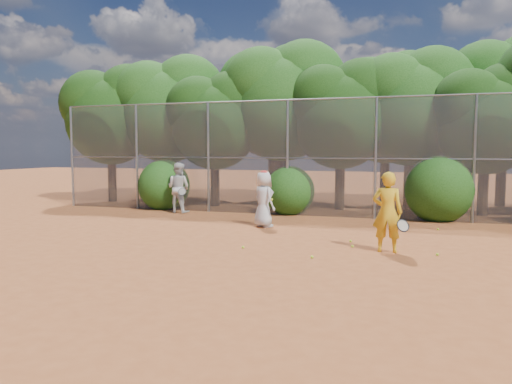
% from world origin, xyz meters
% --- Properties ---
extents(ground, '(80.00, 80.00, 0.00)m').
position_xyz_m(ground, '(0.00, 0.00, 0.00)').
color(ground, brown).
rests_on(ground, ground).
extents(fence_back, '(20.05, 0.09, 4.03)m').
position_xyz_m(fence_back, '(-0.12, 6.00, 2.05)').
color(fence_back, gray).
rests_on(fence_back, ground).
extents(tree_0, '(4.38, 3.81, 6.00)m').
position_xyz_m(tree_0, '(-9.44, 8.04, 3.93)').
color(tree_0, black).
rests_on(tree_0, ground).
extents(tree_1, '(4.64, 4.03, 6.35)m').
position_xyz_m(tree_1, '(-6.94, 8.54, 4.16)').
color(tree_1, black).
rests_on(tree_1, ground).
extents(tree_2, '(3.99, 3.47, 5.47)m').
position_xyz_m(tree_2, '(-4.45, 7.83, 3.58)').
color(tree_2, black).
rests_on(tree_2, ground).
extents(tree_3, '(4.89, 4.26, 6.70)m').
position_xyz_m(tree_3, '(-1.94, 8.84, 4.40)').
color(tree_3, black).
rests_on(tree_3, ground).
extents(tree_4, '(4.19, 3.64, 5.73)m').
position_xyz_m(tree_4, '(0.55, 8.24, 3.76)').
color(tree_4, black).
rests_on(tree_4, ground).
extents(tree_5, '(4.51, 3.92, 6.17)m').
position_xyz_m(tree_5, '(3.06, 9.04, 4.05)').
color(tree_5, black).
rests_on(tree_5, ground).
extents(tree_6, '(3.86, 3.36, 5.29)m').
position_xyz_m(tree_6, '(5.55, 8.03, 3.47)').
color(tree_6, black).
rests_on(tree_6, ground).
extents(tree_9, '(4.83, 4.20, 6.62)m').
position_xyz_m(tree_9, '(-7.94, 10.84, 4.34)').
color(tree_9, black).
rests_on(tree_9, ground).
extents(tree_10, '(5.15, 4.48, 7.06)m').
position_xyz_m(tree_10, '(-2.93, 11.05, 4.63)').
color(tree_10, black).
rests_on(tree_10, ground).
extents(tree_11, '(4.64, 4.03, 6.35)m').
position_xyz_m(tree_11, '(2.06, 10.64, 4.16)').
color(tree_11, black).
rests_on(tree_11, ground).
extents(tree_12, '(5.02, 4.37, 6.88)m').
position_xyz_m(tree_12, '(6.56, 11.24, 4.51)').
color(tree_12, black).
rests_on(tree_12, ground).
extents(bush_0, '(2.00, 2.00, 2.00)m').
position_xyz_m(bush_0, '(-6.00, 6.30, 1.00)').
color(bush_0, '#194511').
rests_on(bush_0, ground).
extents(bush_1, '(1.80, 1.80, 1.80)m').
position_xyz_m(bush_1, '(-1.00, 6.30, 0.90)').
color(bush_1, '#194511').
rests_on(bush_1, ground).
extents(bush_2, '(2.20, 2.20, 2.20)m').
position_xyz_m(bush_2, '(4.00, 6.30, 1.10)').
color(bush_2, '#194511').
rests_on(bush_2, ground).
extents(player_yellow, '(0.85, 0.57, 1.82)m').
position_xyz_m(player_yellow, '(2.73, 0.59, 0.91)').
color(player_yellow, gold).
rests_on(player_yellow, ground).
extents(player_teen, '(0.96, 0.92, 1.68)m').
position_xyz_m(player_teen, '(-0.98, 3.17, 0.84)').
color(player_teen, silver).
rests_on(player_teen, ground).
extents(player_white, '(0.96, 0.79, 1.82)m').
position_xyz_m(player_white, '(-4.93, 5.40, 0.91)').
color(player_white, silver).
rests_on(player_white, ground).
extents(ball_0, '(0.07, 0.07, 0.07)m').
position_xyz_m(ball_0, '(1.94, 0.84, 0.03)').
color(ball_0, '#B3D727').
rests_on(ball_0, ground).
extents(ball_1, '(0.07, 0.07, 0.07)m').
position_xyz_m(ball_1, '(1.81, 1.50, 0.03)').
color(ball_1, '#B3D727').
rests_on(ball_1, ground).
extents(ball_2, '(0.07, 0.07, 0.07)m').
position_xyz_m(ball_2, '(1.27, -0.60, 0.03)').
color(ball_2, '#B3D727').
rests_on(ball_2, ground).
extents(ball_3, '(0.07, 0.07, 0.07)m').
position_xyz_m(ball_3, '(3.81, 0.51, 0.03)').
color(ball_3, '#B3D727').
rests_on(ball_3, ground).
extents(ball_4, '(0.07, 0.07, 0.07)m').
position_xyz_m(ball_4, '(-0.47, -0.07, 0.03)').
color(ball_4, '#B3D727').
rests_on(ball_4, ground).
extents(ball_5, '(0.07, 0.07, 0.07)m').
position_xyz_m(ball_5, '(3.94, 4.12, 0.03)').
color(ball_5, '#B3D727').
rests_on(ball_5, ground).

